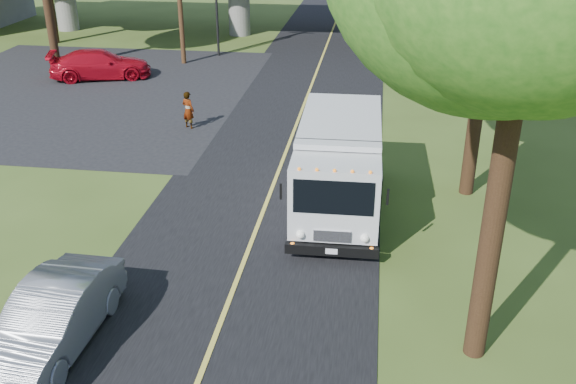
% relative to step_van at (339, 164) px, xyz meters
% --- Properties ---
extents(ground, '(120.00, 120.00, 0.00)m').
position_rel_step_van_xyz_m(ground, '(-2.20, -7.29, -1.48)').
color(ground, '#3A4E1B').
rests_on(ground, ground).
extents(road, '(7.00, 90.00, 0.02)m').
position_rel_step_van_xyz_m(road, '(-2.20, 2.71, -1.47)').
color(road, black).
rests_on(road, ground).
extents(parking_lot, '(16.00, 18.00, 0.01)m').
position_rel_step_van_xyz_m(parking_lot, '(-13.20, 10.71, -1.47)').
color(parking_lot, black).
rests_on(parking_lot, ground).
extents(lane_line, '(0.12, 90.00, 0.01)m').
position_rel_step_van_xyz_m(lane_line, '(-2.20, 2.71, -1.45)').
color(lane_line, gold).
rests_on(lane_line, road).
extents(step_van, '(2.49, 6.51, 2.72)m').
position_rel_step_van_xyz_m(step_van, '(0.00, 0.00, 0.00)').
color(step_van, silver).
rests_on(step_van, ground).
extents(red_sedan, '(5.37, 3.50, 1.45)m').
position_rel_step_van_xyz_m(red_sedan, '(-13.00, 13.12, -0.75)').
color(red_sedan, '#AA0A18').
rests_on(red_sedan, ground).
extents(silver_sedan, '(1.60, 4.29, 1.40)m').
position_rel_step_van_xyz_m(silver_sedan, '(-5.46, -7.29, -0.78)').
color(silver_sedan, gray).
rests_on(silver_sedan, ground).
extents(pedestrian, '(0.66, 0.58, 1.53)m').
position_rel_step_van_xyz_m(pedestrian, '(-6.46, 6.40, -0.71)').
color(pedestrian, gray).
rests_on(pedestrian, ground).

